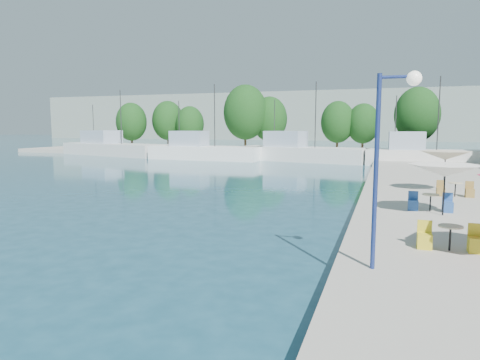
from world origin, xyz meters
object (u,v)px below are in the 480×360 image
at_px(trawler_02, 202,152).
at_px(umbrella_cream, 445,156).
at_px(trawler_03, 300,153).
at_px(umbrella_white, 445,171).
at_px(trawler_01, 112,148).
at_px(trawler_04, 421,156).
at_px(street_lamp, 391,135).

distance_m(trawler_02, umbrella_cream, 36.61).
relative_size(trawler_03, umbrella_white, 5.67).
distance_m(trawler_02, trawler_03, 12.90).
bearing_deg(trawler_02, trawler_01, 169.88).
height_order(trawler_01, trawler_04, same).
bearing_deg(street_lamp, trawler_04, 83.74).
distance_m(trawler_04, umbrella_white, 32.27).
relative_size(trawler_03, umbrella_cream, 6.10).
relative_size(umbrella_cream, street_lamp, 0.54).
relative_size(trawler_01, trawler_03, 1.16).
relative_size(trawler_03, trawler_04, 1.31).
height_order(trawler_02, trawler_04, same).
xyz_separation_m(umbrella_white, umbrella_cream, (0.84, 7.19, 0.19)).
bearing_deg(trawler_03, trawler_02, -160.19).
distance_m(trawler_01, umbrella_white, 55.95).
bearing_deg(trawler_03, trawler_01, -171.59).
bearing_deg(trawler_01, trawler_04, 9.67).
bearing_deg(trawler_01, street_lamp, -32.74).
bearing_deg(trawler_03, umbrella_white, -56.54).
bearing_deg(street_lamp, trawler_03, 102.74).
xyz_separation_m(trawler_03, umbrella_cream, (13.54, -26.89, 1.62)).
xyz_separation_m(trawler_01, umbrella_cream, (43.24, -29.28, 1.62)).
bearing_deg(trawler_02, trawler_04, 2.20).
xyz_separation_m(trawler_02, trawler_03, (12.81, 1.53, -0.00)).
bearing_deg(trawler_01, umbrella_cream, -18.87).
relative_size(trawler_02, trawler_04, 1.21).
distance_m(trawler_01, trawler_02, 17.34).
height_order(trawler_02, trawler_03, same).
xyz_separation_m(trawler_03, umbrella_white, (12.70, -34.08, 1.42)).
bearing_deg(umbrella_white, trawler_03, 110.44).
xyz_separation_m(trawler_03, trawler_04, (14.03, -1.87, 0.00)).
bearing_deg(trawler_03, street_lamp, -63.07).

